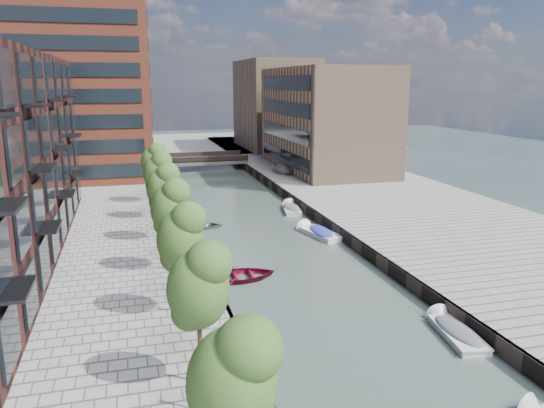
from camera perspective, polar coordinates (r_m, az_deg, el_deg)
name	(u,v)px	position (r m, az deg, el deg)	size (l,w,h in m)	color
water	(248,220)	(51.52, -2.54, -1.69)	(300.00, 300.00, 0.00)	#38473F
quay_right	(398,205)	(56.95, 13.36, -0.09)	(20.00, 140.00, 1.00)	gray
quay_wall_left	(185,219)	(50.46, -9.33, -1.58)	(0.25, 140.00, 1.00)	#332823
quay_wall_right	(308,211)	(53.01, 3.90, -0.73)	(0.25, 140.00, 1.00)	#332823
far_closure	(184,145)	(109.91, -9.47, 6.25)	(80.00, 40.00, 1.00)	gray
tower	(73,58)	(73.98, -20.62, 14.47)	(18.00, 18.00, 30.00)	brown
tan_block_near	(325,119)	(75.74, 5.68, 9.10)	(12.00, 25.00, 14.00)	#9E7C61
tan_block_far	(275,104)	(100.39, 0.36, 10.67)	(12.00, 20.00, 16.00)	#9E7C61
bridge	(203,160)	(82.21, -7.47, 4.72)	(13.00, 6.00, 1.30)	gray
tree_0	(232,376)	(15.00, -4.35, -18.01)	(2.50, 2.50, 5.95)	#382619
tree_1	(198,283)	(21.24, -7.96, -8.45)	(2.50, 2.50, 5.95)	#382619
tree_2	(180,235)	(27.85, -9.82, -3.31)	(2.50, 2.50, 5.95)	#382619
tree_3	(170,205)	(34.61, -10.94, -0.15)	(2.50, 2.50, 5.95)	#382619
tree_4	(162,185)	(41.45, -11.70, 1.97)	(2.50, 2.50, 5.95)	#382619
tree_5	(157,171)	(48.33, -12.24, 3.49)	(2.50, 2.50, 5.95)	#382619
tree_6	(153,160)	(55.25, -12.65, 4.63)	(2.50, 2.50, 5.95)	#382619
lamp_0	(247,358)	(19.52, -2.67, -16.20)	(0.24, 0.24, 4.12)	black
lamp_1	(193,235)	(34.20, -8.51, -3.32)	(0.24, 0.24, 4.12)	black
lamp_2	(172,188)	(49.71, -10.71, 1.71)	(0.24, 0.24, 4.12)	black
sloop_2	(240,280)	(36.24, -3.47, -8.11)	(3.58, 5.02, 1.04)	maroon
sloop_3	(199,228)	(49.09, -7.83, -2.54)	(3.12, 4.37, 0.91)	#B7B6B5
sloop_4	(197,226)	(49.55, -8.10, -2.40)	(2.88, 4.03, 0.83)	black
motorboat_1	(454,331)	(30.37, 19.02, -12.79)	(2.22, 4.77, 1.53)	silver
motorboat_3	(318,233)	(46.50, 4.95, -3.08)	(2.92, 5.30, 1.68)	white
motorboat_4	(291,209)	(55.10, 2.07, -0.51)	(2.42, 4.89, 1.56)	silver
car	(284,169)	(71.53, 1.27, 3.79)	(1.47, 3.66, 1.25)	silver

